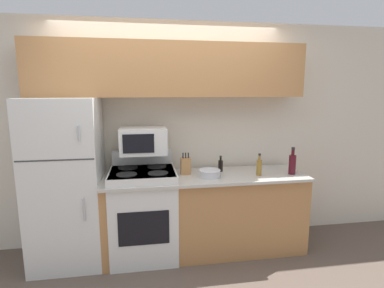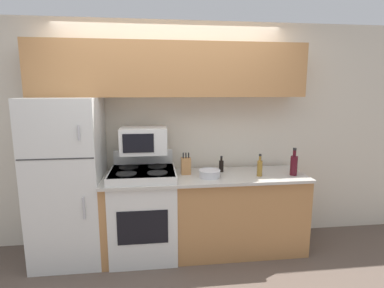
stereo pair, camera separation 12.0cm
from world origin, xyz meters
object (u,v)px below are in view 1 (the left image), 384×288
object	(u,v)px
knife_block	(186,166)
bottle_wine_red	(292,164)
stove	(144,212)
bottle_soy_sauce	(221,165)
bottle_vinegar	(259,167)
bottle_hot_sauce	(292,165)
microwave	(143,140)
bowl	(210,173)
refrigerator	(67,183)

from	to	relation	value
knife_block	bottle_wine_red	xyz separation A→B (m)	(1.15, -0.19, 0.03)
stove	bottle_soy_sauce	distance (m)	0.99
bottle_soy_sauce	bottle_wine_red	bearing A→B (deg)	-17.37
bottle_wine_red	bottle_vinegar	xyz separation A→B (m)	(-0.38, 0.01, -0.02)
bottle_hot_sauce	knife_block	bearing A→B (deg)	174.97
bottle_hot_sauce	bottle_soy_sauce	xyz separation A→B (m)	(-0.79, 0.15, -0.01)
bottle_hot_sauce	microwave	bearing A→B (deg)	175.30
stove	bowl	world-z (taller)	stove
microwave	bowl	xyz separation A→B (m)	(0.68, -0.19, -0.34)
bowl	bottle_wine_red	size ratio (longest dim) A/B	0.77
knife_block	bottle_wine_red	distance (m)	1.17
bowl	knife_block	bearing A→B (deg)	146.00
bottle_hot_sauce	bottle_soy_sauce	distance (m)	0.80
stove	bottle_soy_sauce	size ratio (longest dim) A/B	6.22
stove	knife_block	xyz separation A→B (m)	(0.47, 0.07, 0.48)
knife_block	bottle_soy_sauce	bearing A→B (deg)	6.74
refrigerator	bowl	world-z (taller)	refrigerator
bowl	bottle_wine_red	bearing A→B (deg)	-1.71
stove	refrigerator	bearing A→B (deg)	177.54
bottle_hot_sauce	bowl	bearing A→B (deg)	-176.85
refrigerator	bottle_wine_red	xyz separation A→B (m)	(2.39, -0.14, 0.14)
bowl	bottle_wine_red	xyz separation A→B (m)	(0.92, -0.03, 0.07)
stove	knife_block	distance (m)	0.67
bottle_soy_sauce	bottle_vinegar	xyz separation A→B (m)	(0.37, -0.22, 0.02)
bottle_vinegar	stove	bearing A→B (deg)	175.31
refrigerator	knife_block	bearing A→B (deg)	1.87
bottle_vinegar	bottle_hot_sauce	bearing A→B (deg)	9.52
knife_block	bottle_hot_sauce	distance (m)	1.20
stove	bottle_hot_sauce	xyz separation A→B (m)	(1.66, -0.03, 0.46)
bottle_hot_sauce	stove	bearing A→B (deg)	178.91
knife_block	bowl	distance (m)	0.29
bottle_hot_sauce	bottle_vinegar	size ratio (longest dim) A/B	0.83
knife_block	bottle_vinegar	size ratio (longest dim) A/B	1.00
bowl	bottle_hot_sauce	size ratio (longest dim) A/B	1.15
microwave	bottle_soy_sauce	size ratio (longest dim) A/B	2.70
refrigerator	microwave	bearing A→B (deg)	5.11
microwave	bottle_hot_sauce	world-z (taller)	microwave
bowl	bottle_soy_sauce	xyz separation A→B (m)	(0.17, 0.21, 0.03)
stove	bottle_soy_sauce	xyz separation A→B (m)	(0.87, 0.12, 0.46)
bottle_wine_red	bottle_vinegar	distance (m)	0.38
refrigerator	bottle_hot_sauce	size ratio (longest dim) A/B	8.58
refrigerator	bottle_hot_sauce	bearing A→B (deg)	-1.52
stove	bowl	size ratio (longest dim) A/B	4.85
refrigerator	bottle_wine_red	bearing A→B (deg)	-3.47
refrigerator	bottle_soy_sauce	xyz separation A→B (m)	(1.64, 0.09, 0.09)
stove	microwave	xyz separation A→B (m)	(0.02, 0.10, 0.77)
bottle_hot_sauce	bottle_vinegar	distance (m)	0.42
stove	bottle_vinegar	bearing A→B (deg)	-4.69
bowl	bottle_soy_sauce	size ratio (longest dim) A/B	1.28
knife_block	bottle_wine_red	bearing A→B (deg)	-9.14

